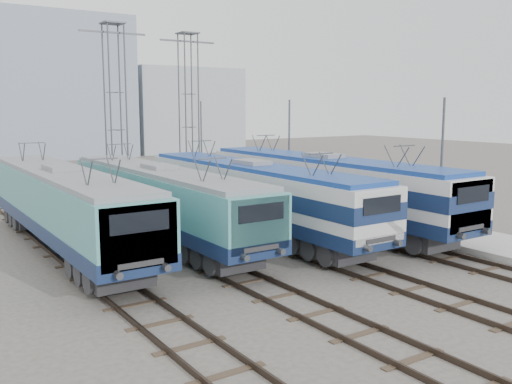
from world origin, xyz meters
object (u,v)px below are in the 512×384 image
at_px(locomotive_far_right, 326,184).
at_px(catenary_tower_west, 116,105).
at_px(locomotive_center_left, 162,198).
at_px(mast_front, 441,172).
at_px(mast_rear, 201,144).
at_px(mast_mid, 289,154).
at_px(locomotive_far_left, 64,203).
at_px(catenary_tower_east, 189,105).
at_px(locomotive_center_right, 254,191).

xyz_separation_m(locomotive_far_right, catenary_tower_west, (-6.75, 13.88, 4.24)).
distance_m(locomotive_center_left, mast_front, 13.40).
height_order(catenary_tower_west, mast_rear, catenary_tower_west).
height_order(catenary_tower_west, mast_mid, catenary_tower_west).
height_order(locomotive_center_left, mast_mid, mast_mid).
xyz_separation_m(locomotive_far_left, mast_rear, (15.35, 15.62, 1.21)).
bearing_deg(mast_mid, mast_front, -90.00).
relative_size(catenary_tower_east, mast_rear, 1.71).
distance_m(locomotive_center_left, locomotive_center_right, 4.68).
bearing_deg(locomotive_center_right, mast_mid, 41.09).
distance_m(locomotive_far_left, catenary_tower_east, 19.49).
bearing_deg(locomotive_center_right, catenary_tower_east, 74.70).
height_order(locomotive_center_left, mast_rear, mast_rear).
bearing_deg(mast_rear, locomotive_center_right, -109.90).
bearing_deg(locomotive_far_right, mast_front, -73.19).
height_order(mast_front, mast_mid, same).
relative_size(locomotive_center_left, mast_front, 2.52).
bearing_deg(locomotive_far_left, locomotive_center_left, -7.99).
height_order(locomotive_far_left, mast_mid, mast_mid).
distance_m(catenary_tower_west, mast_front, 22.00).
distance_m(locomotive_far_right, catenary_tower_west, 16.00).
height_order(locomotive_center_right, locomotive_far_right, locomotive_far_right).
bearing_deg(locomotive_center_left, locomotive_center_right, -15.98).
bearing_deg(locomotive_center_left, mast_rear, 56.27).
height_order(catenary_tower_east, mast_mid, catenary_tower_east).
bearing_deg(catenary_tower_west, locomotive_far_left, -120.16).
height_order(locomotive_center_left, locomotive_far_right, locomotive_far_right).
xyz_separation_m(catenary_tower_east, mast_rear, (2.10, 2.00, -3.14)).
bearing_deg(locomotive_center_right, locomotive_center_left, 164.02).
bearing_deg(locomotive_far_left, catenary_tower_west, 59.84).
distance_m(locomotive_far_left, mast_front, 17.53).
height_order(locomotive_far_right, mast_front, mast_front).
bearing_deg(locomotive_center_right, catenary_tower_west, 99.44).
height_order(locomotive_far_left, mast_front, mast_front).
bearing_deg(catenary_tower_east, locomotive_center_left, -121.55).
bearing_deg(mast_mid, locomotive_far_left, -166.74).
distance_m(locomotive_center_left, catenary_tower_west, 13.22).
height_order(locomotive_far_left, catenary_tower_east, catenary_tower_east).
distance_m(locomotive_center_left, locomotive_far_right, 9.15).
distance_m(locomotive_center_left, mast_mid, 11.72).
xyz_separation_m(catenary_tower_west, mast_front, (8.60, -20.00, -3.14)).
bearing_deg(catenary_tower_west, locomotive_far_right, -64.06).
distance_m(locomotive_far_right, mast_mid, 6.26).
bearing_deg(catenary_tower_east, catenary_tower_west, -162.90).
bearing_deg(locomotive_far_left, mast_rear, 45.50).
bearing_deg(mast_rear, mast_mid, -90.00).
xyz_separation_m(locomotive_far_left, mast_mid, (15.35, 3.62, 1.21)).
relative_size(catenary_tower_east, mast_mid, 1.71).
relative_size(locomotive_far_left, locomotive_far_right, 0.98).
bearing_deg(locomotive_center_left, mast_mid, 21.39).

